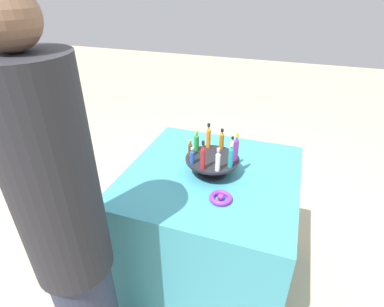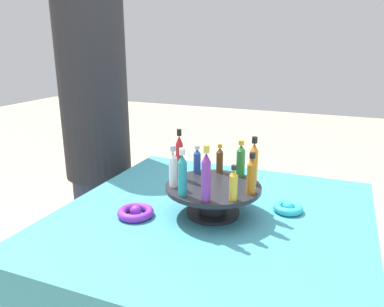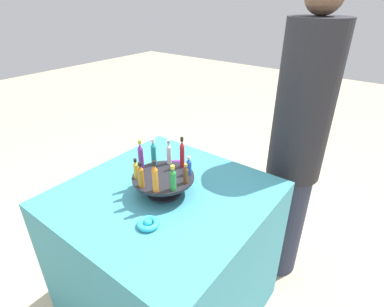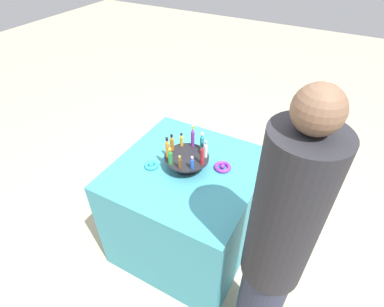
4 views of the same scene
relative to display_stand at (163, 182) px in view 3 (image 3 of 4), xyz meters
name	(u,v)px [view 3 (image 3 of 4)]	position (x,y,z in m)	size (l,w,h in m)	color
ground_plane	(170,304)	(0.00, 0.00, -0.83)	(12.00, 12.00, 0.00)	tan
party_table	(167,255)	(0.00, 0.00, -0.44)	(0.87, 0.87, 0.77)	teal
display_stand	(163,182)	(0.00, 0.00, 0.00)	(0.27, 0.27, 0.09)	black
bottle_orange	(155,178)	(-0.05, 0.10, 0.09)	(0.02, 0.02, 0.14)	orange
bottle_green	(173,179)	(-0.10, 0.05, 0.08)	(0.03, 0.03, 0.11)	#288438
bottle_brown	(186,174)	(-0.11, -0.02, 0.07)	(0.02, 0.02, 0.09)	brown
bottle_blue	(189,166)	(-0.08, -0.08, 0.07)	(0.02, 0.02, 0.09)	#234CAD
bottle_red	(182,154)	(-0.02, -0.11, 0.10)	(0.02, 0.02, 0.15)	#B21E23
bottle_clear	(169,153)	(0.05, -0.10, 0.08)	(0.02, 0.02, 0.12)	silver
bottle_teal	(154,153)	(0.10, -0.05, 0.09)	(0.02, 0.02, 0.13)	teal
bottle_purple	(141,156)	(0.11, 0.02, 0.10)	(0.02, 0.02, 0.15)	#702D93
bottle_gold	(136,169)	(0.08, 0.08, 0.07)	(0.02, 0.02, 0.09)	gold
bottle_amber	(141,176)	(0.02, 0.11, 0.08)	(0.02, 0.02, 0.11)	#AD6B19
ribbon_bow_purple	(176,166)	(0.10, -0.20, -0.05)	(0.10, 0.10, 0.03)	purple
ribbon_bow_teal	(148,223)	(-0.10, 0.20, -0.05)	(0.09, 0.09, 0.03)	#2DB7CC
person_figure	(296,151)	(-0.35, -0.65, -0.01)	(0.28, 0.28, 1.63)	#282D42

